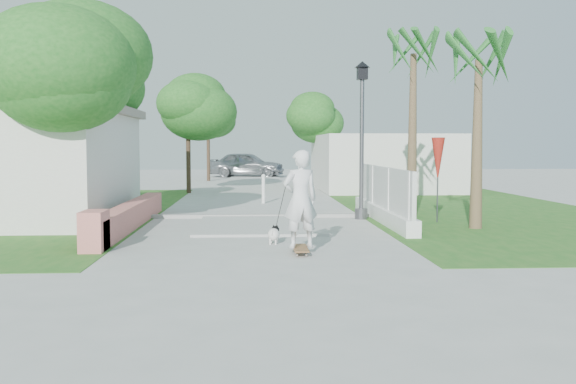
{
  "coord_description": "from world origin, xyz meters",
  "views": [
    {
      "loc": [
        -0.19,
        -12.48,
        2.06
      ],
      "look_at": [
        0.56,
        0.98,
        1.1
      ],
      "focal_mm": 40.0,
      "sensor_mm": 36.0,
      "label": 1
    }
  ],
  "objects": [
    {
      "name": "dog",
      "position": [
        0.27,
        1.0,
        0.21
      ],
      "size": [
        0.33,
        0.56,
        0.39
      ],
      "rotation": [
        0.0,
        0.0,
        -0.21
      ],
      "color": "white",
      "rests_on": "ground"
    },
    {
      "name": "ground",
      "position": [
        0.0,
        0.0,
        0.0
      ],
      "size": [
        90.0,
        90.0,
        0.0
      ],
      "primitive_type": "plane",
      "color": "#B7B7B2",
      "rests_on": "ground"
    },
    {
      "name": "palm_near",
      "position": [
        5.4,
        3.2,
        3.95
      ],
      "size": [
        1.8,
        1.8,
        4.7
      ],
      "color": "brown",
      "rests_on": "ground"
    },
    {
      "name": "tree_path_right",
      "position": [
        3.22,
        19.98,
        3.49
      ],
      "size": [
        3.0,
        3.0,
        4.79
      ],
      "color": "#4C3826",
      "rests_on": "ground"
    },
    {
      "name": "path_strip",
      "position": [
        0.0,
        20.0,
        0.03
      ],
      "size": [
        3.2,
        36.0,
        0.06
      ],
      "primitive_type": "cube",
      "color": "#B7B7B2",
      "rests_on": "ground"
    },
    {
      "name": "tree_left_mid",
      "position": [
        -5.48,
        8.48,
        3.5
      ],
      "size": [
        3.2,
        3.2,
        4.85
      ],
      "color": "#4C3826",
      "rests_on": "ground"
    },
    {
      "name": "skateboarder",
      "position": [
        0.61,
        -0.04,
        0.96
      ],
      "size": [
        0.86,
        1.96,
        1.99
      ],
      "rotation": [
        0.0,
        0.0,
        3.4
      ],
      "color": "brown",
      "rests_on": "ground"
    },
    {
      "name": "parked_car",
      "position": [
        -0.54,
        30.77,
        0.85
      ],
      "size": [
        5.3,
        2.98,
        1.7
      ],
      "primitive_type": "imported",
      "rotation": [
        0.0,
        0.0,
        1.37
      ],
      "color": "#AEB0B6",
      "rests_on": "ground"
    },
    {
      "name": "patio_umbrella",
      "position": [
        4.8,
        4.5,
        1.69
      ],
      "size": [
        0.36,
        0.36,
        2.3
      ],
      "color": "#59595E",
      "rests_on": "ground"
    },
    {
      "name": "grass_right",
      "position": [
        7.0,
        8.0,
        0.01
      ],
      "size": [
        8.0,
        20.0,
        0.01
      ],
      "primitive_type": "cube",
      "color": "#22611E",
      "rests_on": "ground"
    },
    {
      "name": "tree_path_left",
      "position": [
        -2.98,
        15.98,
        3.82
      ],
      "size": [
        3.4,
        3.4,
        5.23
      ],
      "color": "#4C3826",
      "rests_on": "ground"
    },
    {
      "name": "tree_path_far",
      "position": [
        -2.78,
        25.98,
        3.82
      ],
      "size": [
        3.2,
        3.2,
        5.17
      ],
      "color": "#4C3826",
      "rests_on": "ground"
    },
    {
      "name": "pink_wall",
      "position": [
        -3.3,
        3.55,
        0.31
      ],
      "size": [
        0.45,
        8.2,
        0.8
      ],
      "color": "#DA8070",
      "rests_on": "ground"
    },
    {
      "name": "building_right",
      "position": [
        6.0,
        18.0,
        1.3
      ],
      "size": [
        6.0,
        8.0,
        2.6
      ],
      "primitive_type": "cube",
      "color": "silver",
      "rests_on": "ground"
    },
    {
      "name": "bollard",
      "position": [
        0.2,
        10.0,
        0.58
      ],
      "size": [
        0.14,
        0.14,
        1.09
      ],
      "color": "white",
      "rests_on": "ground"
    },
    {
      "name": "palm_far",
      "position": [
        4.6,
        6.5,
        4.48
      ],
      "size": [
        1.8,
        1.8,
        5.3
      ],
      "color": "brown",
      "rests_on": "ground"
    },
    {
      "name": "curb",
      "position": [
        0.0,
        6.0,
        0.05
      ],
      "size": [
        6.5,
        0.25,
        0.1
      ],
      "primitive_type": "cube",
      "color": "#999993",
      "rests_on": "ground"
    },
    {
      "name": "tree_left_near",
      "position": [
        -4.48,
        2.98,
        3.82
      ],
      "size": [
        3.6,
        3.6,
        5.28
      ],
      "color": "#4C3826",
      "rests_on": "ground"
    },
    {
      "name": "grass_left",
      "position": [
        -7.0,
        8.0,
        0.01
      ],
      "size": [
        8.0,
        20.0,
        0.01
      ],
      "primitive_type": "cube",
      "color": "#22611E",
      "rests_on": "ground"
    },
    {
      "name": "lattice_fence",
      "position": [
        3.4,
        5.0,
        0.54
      ],
      "size": [
        0.35,
        7.0,
        1.5
      ],
      "color": "white",
      "rests_on": "ground"
    },
    {
      "name": "street_lamp",
      "position": [
        2.9,
        5.5,
        2.43
      ],
      "size": [
        0.44,
        0.44,
        4.44
      ],
      "color": "#59595E",
      "rests_on": "ground"
    }
  ]
}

